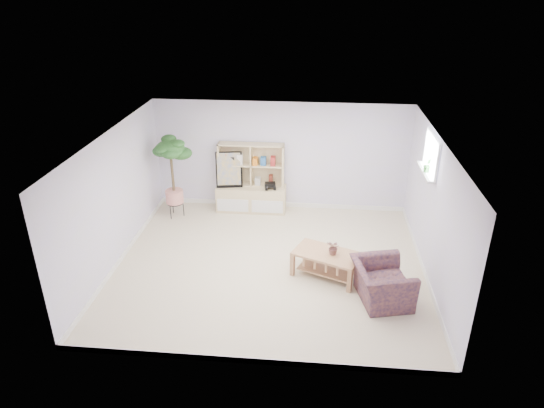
# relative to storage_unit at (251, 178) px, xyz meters

# --- Properties ---
(floor) EXTENTS (5.50, 5.00, 0.01)m
(floor) POSITION_rel_storage_unit_xyz_m (0.63, -2.24, -0.76)
(floor) COLOR beige
(floor) RESTS_ON ground
(ceiling) EXTENTS (5.50, 5.00, 0.01)m
(ceiling) POSITION_rel_storage_unit_xyz_m (0.63, -2.24, 1.64)
(ceiling) COLOR white
(ceiling) RESTS_ON walls
(walls) EXTENTS (5.51, 5.01, 2.40)m
(walls) POSITION_rel_storage_unit_xyz_m (0.63, -2.24, 0.44)
(walls) COLOR silver
(walls) RESTS_ON floor
(baseboard) EXTENTS (5.50, 5.00, 0.10)m
(baseboard) POSITION_rel_storage_unit_xyz_m (0.63, -2.24, -0.71)
(baseboard) COLOR white
(baseboard) RESTS_ON floor
(window) EXTENTS (0.10, 0.98, 0.68)m
(window) POSITION_rel_storage_unit_xyz_m (3.36, -1.64, 1.24)
(window) COLOR #BFD4FB
(window) RESTS_ON walls
(window_sill) EXTENTS (0.14, 1.00, 0.04)m
(window_sill) POSITION_rel_storage_unit_xyz_m (3.30, -1.64, 0.92)
(window_sill) COLOR white
(window_sill) RESTS_ON walls
(storage_unit) EXTENTS (1.52, 0.51, 1.52)m
(storage_unit) POSITION_rel_storage_unit_xyz_m (0.00, 0.00, 0.00)
(storage_unit) COLOR #D7BF83
(storage_unit) RESTS_ON floor
(poster) EXTENTS (0.58, 0.22, 0.79)m
(poster) POSITION_rel_storage_unit_xyz_m (-0.47, -0.04, 0.21)
(poster) COLOR gold
(poster) RESTS_ON storage_unit
(toy_truck) EXTENTS (0.36, 0.27, 0.17)m
(toy_truck) POSITION_rel_storage_unit_xyz_m (0.43, -0.10, -0.10)
(toy_truck) COLOR black
(toy_truck) RESTS_ON storage_unit
(coffee_table) EXTENTS (1.27, 1.00, 0.46)m
(coffee_table) POSITION_rel_storage_unit_xyz_m (1.65, -2.49, -0.53)
(coffee_table) COLOR #A2694A
(coffee_table) RESTS_ON floor
(table_plant) EXTENTS (0.31, 0.31, 0.26)m
(table_plant) POSITION_rel_storage_unit_xyz_m (1.75, -2.52, -0.17)
(table_plant) COLOR #2B7A2C
(table_plant) RESTS_ON coffee_table
(floor_tree) EXTENTS (0.73, 0.73, 1.79)m
(floor_tree) POSITION_rel_storage_unit_xyz_m (-1.60, -0.45, 0.13)
(floor_tree) COLOR #1A4320
(floor_tree) RESTS_ON floor
(armchair) EXTENTS (1.04, 1.14, 0.72)m
(armchair) POSITION_rel_storage_unit_xyz_m (2.52, -3.10, -0.40)
(armchair) COLOR #101336
(armchair) RESTS_ON floor
(sill_plant) EXTENTS (0.15, 0.12, 0.26)m
(sill_plant) POSITION_rel_storage_unit_xyz_m (3.30, -1.71, 1.07)
(sill_plant) COLOR #1A4320
(sill_plant) RESTS_ON window_sill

